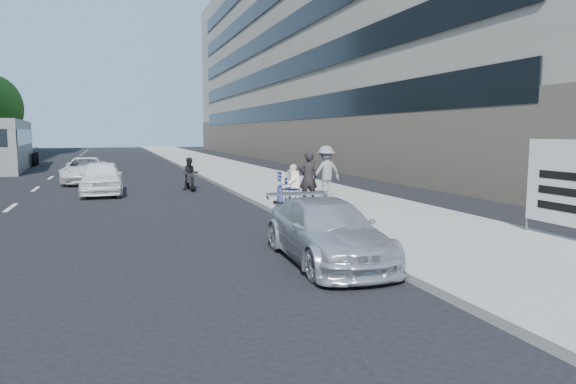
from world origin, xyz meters
name	(u,v)px	position (x,y,z in m)	size (l,w,h in m)	color
ground	(265,243)	(0.00, 0.00, 0.00)	(160.00, 160.00, 0.00)	black
near_sidewalk	(236,172)	(4.00, 20.00, 0.07)	(5.00, 120.00, 0.15)	gray
near_building	(346,48)	(17.00, 32.00, 10.00)	(14.00, 70.00, 20.00)	gray
seated_protester	(289,182)	(2.29, 4.94, 0.87)	(0.83, 1.12, 1.31)	navy
jogger	(326,172)	(4.08, 6.06, 1.08)	(1.21, 0.69, 1.87)	slate
pedestrian_woman	(308,178)	(2.84, 4.61, 1.02)	(0.63, 0.42, 1.74)	black
parked_sedan	(327,231)	(0.67, -2.00, 0.59)	(1.66, 4.09, 1.19)	#B3B6BB
white_sedan_near	(102,178)	(-3.66, 10.97, 0.68)	(1.61, 4.01, 1.37)	white
white_sedan_far	(86,170)	(-4.49, 16.15, 0.63)	(2.10, 4.56, 1.27)	white
motorcycle	(190,176)	(-0.05, 11.36, 0.64)	(0.76, 2.05, 1.42)	black
bus	(5,145)	(-9.98, 27.47, 1.64)	(3.34, 12.20, 3.30)	slate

